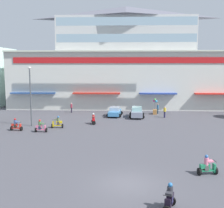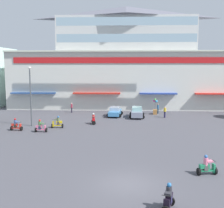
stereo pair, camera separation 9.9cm
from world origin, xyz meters
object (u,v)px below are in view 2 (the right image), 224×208
pedestrian_1 (158,108)px  balloon_vendor_cart (155,109)px  scooter_rider_1 (168,199)px  scooter_rider_2 (207,167)px  parked_car_1 (137,112)px  pedestrian_0 (165,111)px  scooter_rider_4 (16,125)px  streetlamp_near (30,92)px  scooter_rider_6 (93,119)px  scooter_rider_0 (41,127)px  parked_car_0 (115,112)px  scooter_rider_5 (57,123)px  pedestrian_2 (72,107)px

pedestrian_1 → balloon_vendor_cart: balloon_vendor_cart is taller
scooter_rider_1 → scooter_rider_2: scooter_rider_1 is taller
scooter_rider_1 → scooter_rider_2: bearing=55.8°
parked_car_1 → pedestrian_0: pedestrian_0 is taller
scooter_rider_2 → pedestrian_0: 22.07m
scooter_rider_2 → scooter_rider_4: scooter_rider_4 is taller
scooter_rider_4 → pedestrian_0: 21.00m
scooter_rider_1 → streetlamp_near: streetlamp_near is taller
scooter_rider_6 → scooter_rider_0: bearing=-139.7°
scooter_rider_4 → balloon_vendor_cart: bearing=34.0°
scooter_rider_4 → scooter_rider_6: 9.75m
parked_car_1 → streetlamp_near: streetlamp_near is taller
scooter_rider_2 → pedestrian_1: bearing=91.0°
parked_car_0 → scooter_rider_2: scooter_rider_2 is taller
scooter_rider_5 → scooter_rider_6: (4.22, 2.54, -0.03)m
scooter_rider_4 → parked_car_1: bearing=31.8°
parked_car_0 → scooter_rider_2: (7.29, -23.00, -0.11)m
parked_car_0 → scooter_rider_1: bearing=-82.3°
scooter_rider_4 → streetlamp_near: (1.03, 2.57, 3.74)m
scooter_rider_4 → scooter_rider_5: size_ratio=0.99×
pedestrian_1 → pedestrian_0: bearing=-80.5°
parked_car_1 → pedestrian_2: pedestrian_2 is taller
pedestrian_0 → streetlamp_near: size_ratio=0.22×
scooter_rider_0 → scooter_rider_6: scooter_rider_0 is taller
scooter_rider_1 → streetlamp_near: size_ratio=0.20×
pedestrian_0 → balloon_vendor_cart: 3.06m
parked_car_0 → scooter_rider_5: bearing=-129.2°
scooter_rider_1 → scooter_rider_2: (3.51, 5.15, -0.04)m
scooter_rider_6 → scooter_rider_2: bearing=-59.8°
scooter_rider_5 → pedestrian_2: pedestrian_2 is taller
scooter_rider_5 → pedestrian_0: (14.31, 7.50, 0.29)m
scooter_rider_5 → pedestrian_1: 17.60m
scooter_rider_2 → pedestrian_2: (-14.50, 25.91, 0.34)m
streetlamp_near → scooter_rider_6: bearing=11.8°
scooter_rider_0 → pedestrian_2: bearing=85.3°
parked_car_0 → pedestrian_0: 7.49m
parked_car_1 → pedestrian_0: 4.12m
scooter_rider_0 → scooter_rider_1: (12.11, -17.44, 0.03)m
scooter_rider_0 → scooter_rider_6: size_ratio=1.02×
parked_car_1 → scooter_rider_5: (-10.19, -7.52, -0.16)m
pedestrian_1 → scooter_rider_4: bearing=-145.3°
scooter_rider_1 → scooter_rider_4: 23.64m
scooter_rider_5 → pedestrian_2: size_ratio=0.94×
scooter_rider_4 → streetlamp_near: size_ratio=0.20×
scooter_rider_6 → pedestrian_1: (9.50, 8.48, 0.32)m
pedestrian_0 → pedestrian_1: size_ratio=1.02×
pedestrian_0 → scooter_rider_0: bearing=-148.2°
parked_car_1 → scooter_rider_0: bearing=-139.9°
scooter_rider_2 → pedestrian_1: size_ratio=0.92×
scooter_rider_0 → scooter_rider_5: scooter_rider_5 is taller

